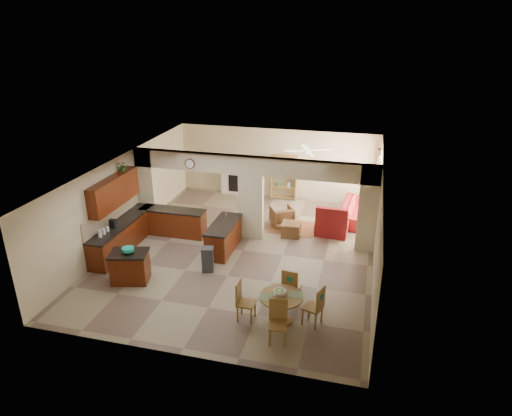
% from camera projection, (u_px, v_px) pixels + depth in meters
% --- Properties ---
extents(floor, '(10.00, 10.00, 0.00)m').
position_uv_depth(floor, '(243.00, 250.00, 14.39)').
color(floor, gray).
rests_on(floor, ground).
extents(ceiling, '(10.00, 10.00, 0.00)m').
position_uv_depth(ceiling, '(242.00, 165.00, 13.33)').
color(ceiling, white).
rests_on(ceiling, wall_back).
extents(wall_back, '(8.00, 0.00, 8.00)m').
position_uv_depth(wall_back, '(277.00, 163.00, 18.34)').
color(wall_back, beige).
rests_on(wall_back, floor).
extents(wall_front, '(8.00, 0.00, 8.00)m').
position_uv_depth(wall_front, '(176.00, 300.00, 9.38)').
color(wall_front, beige).
rests_on(wall_front, floor).
extents(wall_left, '(0.00, 10.00, 10.00)m').
position_uv_depth(wall_left, '(124.00, 198.00, 14.78)').
color(wall_left, beige).
rests_on(wall_left, floor).
extents(wall_right, '(0.00, 10.00, 10.00)m').
position_uv_depth(wall_right, '(378.00, 223.00, 12.94)').
color(wall_right, beige).
rests_on(wall_right, floor).
extents(partition_left_pier, '(0.60, 0.25, 2.80)m').
position_uv_depth(partition_left_pier, '(147.00, 188.00, 15.61)').
color(partition_left_pier, beige).
rests_on(partition_left_pier, floor).
extents(partition_center_pier, '(0.80, 0.25, 2.20)m').
position_uv_depth(partition_center_pier, '(251.00, 207.00, 14.87)').
color(partition_center_pier, beige).
rests_on(partition_center_pier, floor).
extents(partition_right_pier, '(0.60, 0.25, 2.80)m').
position_uv_depth(partition_right_pier, '(368.00, 209.00, 13.90)').
color(partition_right_pier, beige).
rests_on(partition_right_pier, floor).
extents(partition_header, '(8.00, 0.25, 0.60)m').
position_uv_depth(partition_header, '(251.00, 166.00, 14.34)').
color(partition_header, beige).
rests_on(partition_header, partition_center_pier).
extents(kitchen_counter, '(2.52, 3.29, 1.48)m').
position_uv_depth(kitchen_counter, '(144.00, 229.00, 14.75)').
color(kitchen_counter, '#431407').
rests_on(kitchen_counter, floor).
extents(upper_cabinets, '(0.35, 2.40, 0.90)m').
position_uv_depth(upper_cabinets, '(114.00, 192.00, 13.83)').
color(upper_cabinets, '#431407').
rests_on(upper_cabinets, wall_left).
extents(peninsula, '(0.70, 1.85, 0.91)m').
position_uv_depth(peninsula, '(223.00, 237.00, 14.26)').
color(peninsula, '#431407').
rests_on(peninsula, floor).
extents(wall_clock, '(0.34, 0.03, 0.34)m').
position_uv_depth(wall_clock, '(190.00, 164.00, 14.68)').
color(wall_clock, '#4B2519').
rests_on(wall_clock, partition_header).
extents(rug, '(1.60, 1.30, 0.01)m').
position_uv_depth(rug, '(292.00, 227.00, 16.00)').
color(rug, '#995337').
rests_on(rug, floor).
extents(fireplace, '(1.60, 0.35, 1.20)m').
position_uv_depth(fireplace, '(238.00, 180.00, 18.85)').
color(fireplace, white).
rests_on(fireplace, floor).
extents(shelving_unit, '(1.00, 0.32, 1.80)m').
position_uv_depth(shelving_unit, '(284.00, 177.00, 18.29)').
color(shelving_unit, olive).
rests_on(shelving_unit, floor).
extents(window_a, '(0.02, 0.90, 1.90)m').
position_uv_depth(window_a, '(377.00, 201.00, 15.08)').
color(window_a, white).
rests_on(window_a, wall_right).
extents(window_b, '(0.02, 0.90, 1.90)m').
position_uv_depth(window_b, '(377.00, 184.00, 16.60)').
color(window_b, white).
rests_on(window_b, wall_right).
extents(glazed_door, '(0.02, 0.70, 2.10)m').
position_uv_depth(glazed_door, '(377.00, 196.00, 15.90)').
color(glazed_door, white).
rests_on(glazed_door, wall_right).
extents(drape_a_left, '(0.10, 0.28, 2.30)m').
position_uv_depth(drape_a_left, '(375.00, 207.00, 14.55)').
color(drape_a_left, '#421F1A').
rests_on(drape_a_left, wall_right).
extents(drape_a_right, '(0.10, 0.28, 2.30)m').
position_uv_depth(drape_a_right, '(376.00, 194.00, 15.63)').
color(drape_a_right, '#421F1A').
rests_on(drape_a_right, wall_right).
extents(drape_b_left, '(0.10, 0.28, 2.30)m').
position_uv_depth(drape_b_left, '(376.00, 190.00, 16.08)').
color(drape_b_left, '#421F1A').
rests_on(drape_b_left, wall_right).
extents(drape_b_right, '(0.10, 0.28, 2.30)m').
position_uv_depth(drape_b_right, '(377.00, 179.00, 17.15)').
color(drape_b_right, '#421F1A').
rests_on(drape_b_right, wall_right).
extents(ceiling_fan, '(1.00, 1.00, 0.10)m').
position_uv_depth(ceiling_fan, '(308.00, 151.00, 15.76)').
color(ceiling_fan, white).
rests_on(ceiling_fan, ceiling).
extents(kitchen_island, '(1.17, 0.96, 0.88)m').
position_uv_depth(kitchen_island, '(130.00, 267.00, 12.56)').
color(kitchen_island, '#431407').
rests_on(kitchen_island, floor).
extents(teal_bowl, '(0.33, 0.33, 0.16)m').
position_uv_depth(teal_bowl, '(128.00, 250.00, 12.35)').
color(teal_bowl, '#15927C').
rests_on(teal_bowl, kitchen_island).
extents(trash_can, '(0.39, 0.35, 0.69)m').
position_uv_depth(trash_can, '(208.00, 260.00, 13.09)').
color(trash_can, '#313133').
rests_on(trash_can, floor).
extents(dining_table, '(1.05, 1.05, 0.72)m').
position_uv_depth(dining_table, '(281.00, 304.00, 10.83)').
color(dining_table, olive).
rests_on(dining_table, floor).
extents(fruit_bowl, '(0.31, 0.31, 0.16)m').
position_uv_depth(fruit_bowl, '(280.00, 293.00, 10.73)').
color(fruit_bowl, '#85C029').
rests_on(fruit_bowl, dining_table).
extents(sofa, '(2.45, 1.12, 0.70)m').
position_uv_depth(sofa, '(356.00, 210.00, 16.52)').
color(sofa, maroon).
rests_on(sofa, floor).
extents(chaise, '(1.10, 0.92, 0.43)m').
position_uv_depth(chaise, '(332.00, 228.00, 15.46)').
color(chaise, maroon).
rests_on(chaise, floor).
extents(armchair, '(1.00, 1.01, 0.68)m').
position_uv_depth(armchair, '(282.00, 216.00, 16.06)').
color(armchair, maroon).
rests_on(armchair, floor).
extents(ottoman, '(0.65, 0.65, 0.45)m').
position_uv_depth(ottoman, '(291.00, 229.00, 15.34)').
color(ottoman, maroon).
rests_on(ottoman, floor).
extents(plant, '(0.37, 0.34, 0.33)m').
position_uv_depth(plant, '(123.00, 166.00, 14.17)').
color(plant, '#214C14').
rests_on(plant, upper_cabinets).
extents(chair_north, '(0.47, 0.47, 1.02)m').
position_uv_depth(chair_north, '(291.00, 286.00, 11.45)').
color(chair_north, olive).
rests_on(chair_north, floor).
extents(chair_east, '(0.53, 0.53, 1.02)m').
position_uv_depth(chair_east, '(316.00, 305.00, 10.69)').
color(chair_east, olive).
rests_on(chair_east, floor).
extents(chair_south, '(0.49, 0.49, 1.02)m').
position_uv_depth(chair_south, '(278.00, 319.00, 10.18)').
color(chair_south, olive).
rests_on(chair_south, floor).
extents(chair_west, '(0.43, 0.42, 1.02)m').
position_uv_depth(chair_west, '(243.00, 299.00, 10.91)').
color(chair_west, olive).
rests_on(chair_west, floor).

